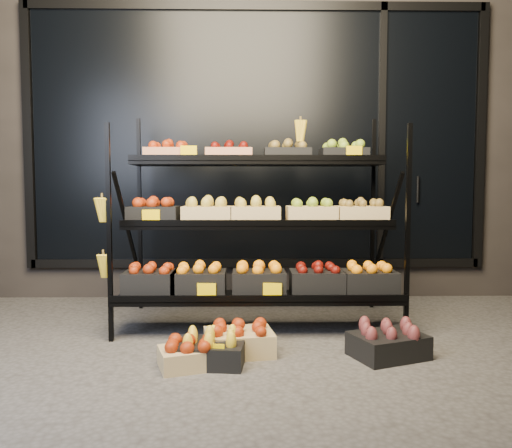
{
  "coord_description": "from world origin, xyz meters",
  "views": [
    {
      "loc": [
        -0.08,
        -3.22,
        1.05
      ],
      "look_at": [
        -0.02,
        0.55,
        0.79
      ],
      "focal_mm": 35.0,
      "sensor_mm": 36.0,
      "label": 1
    }
  ],
  "objects_px": {
    "floor_crate_midleft": "(211,349)",
    "floor_crate_midright": "(239,338)",
    "display_rack": "(257,224)",
    "floor_crate_left": "(190,353)"
  },
  "relations": [
    {
      "from": "floor_crate_midleft",
      "to": "floor_crate_midright",
      "type": "xyz_separation_m",
      "value": [
        0.16,
        0.19,
        0.01
      ]
    },
    {
      "from": "display_rack",
      "to": "floor_crate_midleft",
      "type": "bearing_deg",
      "value": -108.06
    },
    {
      "from": "floor_crate_left",
      "to": "floor_crate_midleft",
      "type": "height_order",
      "value": "floor_crate_midleft"
    },
    {
      "from": "floor_crate_midleft",
      "to": "floor_crate_midright",
      "type": "bearing_deg",
      "value": 55.35
    },
    {
      "from": "display_rack",
      "to": "floor_crate_left",
      "type": "height_order",
      "value": "display_rack"
    },
    {
      "from": "floor_crate_left",
      "to": "floor_crate_midright",
      "type": "xyz_separation_m",
      "value": [
        0.29,
        0.24,
        0.01
      ]
    },
    {
      "from": "display_rack",
      "to": "floor_crate_midleft",
      "type": "xyz_separation_m",
      "value": [
        -0.29,
        -0.89,
        -0.69
      ]
    },
    {
      "from": "floor_crate_left",
      "to": "floor_crate_midright",
      "type": "distance_m",
      "value": 0.37
    },
    {
      "from": "floor_crate_left",
      "to": "floor_crate_midleft",
      "type": "distance_m",
      "value": 0.13
    },
    {
      "from": "floor_crate_midright",
      "to": "display_rack",
      "type": "bearing_deg",
      "value": 70.95
    }
  ]
}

